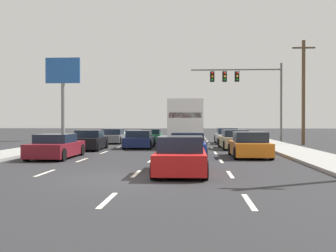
% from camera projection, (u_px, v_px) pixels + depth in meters
% --- Properties ---
extents(ground_plane, '(140.00, 140.00, 0.00)m').
position_uv_depth(ground_plane, '(171.00, 141.00, 38.53)').
color(ground_plane, '#2B2B2D').
extents(sidewalk_right, '(2.73, 80.00, 0.14)m').
position_uv_depth(sidewalk_right, '(271.00, 144.00, 33.02)').
color(sidewalk_right, '#9E9E99').
rests_on(sidewalk_right, ground_plane).
extents(sidewalk_left, '(2.73, 80.00, 0.14)m').
position_uv_depth(sidewalk_left, '(68.00, 143.00, 34.05)').
color(sidewalk_left, '#9E9E99').
rests_on(sidewalk_left, ground_plane).
extents(lane_markings, '(6.94, 57.00, 0.01)m').
position_uv_depth(lane_markings, '(167.00, 145.00, 32.39)').
color(lane_markings, silver).
rests_on(lane_markings, ground_plane).
extents(car_gray, '(1.94, 4.53, 1.25)m').
position_uv_depth(car_gray, '(113.00, 137.00, 35.50)').
color(car_gray, slate).
rests_on(car_gray, ground_plane).
extents(car_black, '(2.03, 4.24, 1.32)m').
position_uv_depth(car_black, '(90.00, 141.00, 27.32)').
color(car_black, black).
rests_on(car_black, ground_plane).
extents(car_maroon, '(2.00, 4.46, 1.25)m').
position_uv_depth(car_maroon, '(56.00, 147.00, 21.15)').
color(car_maroon, maroon).
rests_on(car_maroon, ground_plane).
extents(car_green, '(1.90, 4.31, 1.23)m').
position_uv_depth(car_green, '(152.00, 136.00, 35.98)').
color(car_green, '#196B38').
rests_on(car_green, ground_plane).
extents(car_navy, '(2.07, 4.54, 1.26)m').
position_uv_depth(car_navy, '(139.00, 140.00, 29.36)').
color(car_navy, '#141E4C').
rests_on(car_navy, ground_plane).
extents(box_truck, '(2.74, 7.68, 3.44)m').
position_uv_depth(box_truck, '(185.00, 120.00, 31.09)').
color(box_truck, white).
rests_on(box_truck, ground_plane).
extents(car_blue, '(2.00, 4.28, 1.32)m').
position_uv_depth(car_blue, '(187.00, 146.00, 21.63)').
color(car_blue, '#1E389E').
rests_on(car_blue, ground_plane).
extents(car_red, '(1.90, 4.40, 1.38)m').
position_uv_depth(car_red, '(181.00, 157.00, 14.91)').
color(car_red, red).
rests_on(car_red, ground_plane).
extents(car_silver, '(1.95, 4.68, 1.32)m').
position_uv_depth(car_silver, '(227.00, 136.00, 35.12)').
color(car_silver, '#B7BABF').
rests_on(car_silver, ground_plane).
extents(car_tan, '(2.05, 4.75, 1.31)m').
position_uv_depth(car_tan, '(234.00, 140.00, 28.48)').
color(car_tan, tan).
rests_on(car_tan, ground_plane).
extents(car_orange, '(1.99, 4.06, 1.36)m').
position_uv_depth(car_orange, '(250.00, 146.00, 21.69)').
color(car_orange, orange).
rests_on(car_orange, ground_plane).
extents(traffic_signal_mast, '(8.53, 0.69, 7.36)m').
position_uv_depth(traffic_signal_mast, '(240.00, 82.00, 38.45)').
color(traffic_signal_mast, '#595B56').
rests_on(traffic_signal_mast, ground_plane).
extents(utility_pole_mid, '(1.80, 0.28, 8.42)m').
position_uv_depth(utility_pole_mid, '(303.00, 91.00, 32.95)').
color(utility_pole_mid, brown).
rests_on(utility_pole_mid, ground_plane).
extents(roadside_billboard, '(3.53, 0.36, 8.34)m').
position_uv_depth(roadside_billboard, '(63.00, 82.00, 41.41)').
color(roadside_billboard, slate).
rests_on(roadside_billboard, ground_plane).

